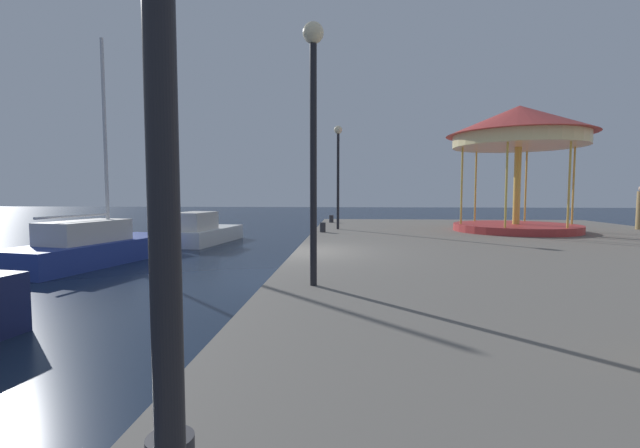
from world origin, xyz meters
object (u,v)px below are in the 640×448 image
at_px(sailboat_blue, 95,247).
at_px(lamp_post_far_end, 338,159).
at_px(lamp_post_mid_promenade, 313,109).
at_px(bollard_center, 331,219).
at_px(bollard_north, 323,227).
at_px(carousel, 519,138).
at_px(motorboat_white, 203,232).

xyz_separation_m(sailboat_blue, lamp_post_far_end, (8.17, 5.06, 3.31)).
height_order(lamp_post_mid_promenade, bollard_center, lamp_post_mid_promenade).
distance_m(lamp_post_far_end, bollard_north, 3.32).
xyz_separation_m(sailboat_blue, carousel, (15.68, 4.51, 4.09)).
relative_size(carousel, bollard_center, 14.62).
xyz_separation_m(carousel, lamp_post_far_end, (-7.51, 0.54, -0.78)).
relative_size(carousel, lamp_post_mid_promenade, 1.30).
distance_m(sailboat_blue, carousel, 16.82).
bearing_deg(bollard_center, sailboat_blue, -129.71).
bearing_deg(lamp_post_far_end, motorboat_white, 171.88).
relative_size(motorboat_white, carousel, 0.88).
bearing_deg(carousel, sailboat_blue, -163.95).
relative_size(motorboat_white, bollard_center, 12.93).
bearing_deg(sailboat_blue, bollard_center, 50.29).
height_order(carousel, bollard_center, carousel).
xyz_separation_m(motorboat_white, lamp_post_far_end, (6.49, -0.93, 3.33)).
bearing_deg(bollard_center, bollard_north, -91.15).
bearing_deg(carousel, bollard_center, 149.22).
distance_m(motorboat_white, bollard_north, 6.40).
bearing_deg(carousel, lamp_post_mid_promenade, -124.46).
relative_size(carousel, lamp_post_far_end, 1.28).
relative_size(carousel, bollard_north, 14.62).
xyz_separation_m(motorboat_white, bollard_north, (5.90, -2.45, 0.44)).
xyz_separation_m(motorboat_white, bollard_center, (6.01, 3.29, 0.44)).
height_order(sailboat_blue, bollard_north, sailboat_blue).
bearing_deg(bollard_center, motorboat_white, -151.34).
height_order(sailboat_blue, carousel, sailboat_blue).
bearing_deg(lamp_post_mid_promenade, sailboat_blue, 140.61).
relative_size(bollard_center, bollard_north, 1.00).
xyz_separation_m(lamp_post_far_end, bollard_north, (-0.59, -1.53, -2.89)).
xyz_separation_m(sailboat_blue, lamp_post_mid_promenade, (8.05, -6.61, 3.27)).
distance_m(lamp_post_mid_promenade, bollard_center, 16.14).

